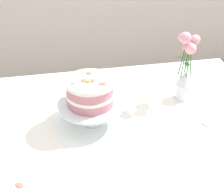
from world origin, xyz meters
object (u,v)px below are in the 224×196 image
dining_table (126,138)px  cake_stand (91,106)px  flower_vase (186,68)px  layer_cake (90,92)px

dining_table → cake_stand: cake_stand is taller
flower_vase → dining_table: bearing=-155.2°
layer_cake → dining_table: bearing=-12.5°
layer_cake → cake_stand: bearing=0.4°
dining_table → layer_cake: bearing=167.5°
cake_stand → layer_cake: layer_cake is taller
cake_stand → flower_vase: flower_vase is taller
flower_vase → layer_cake: bearing=-166.7°
dining_table → cake_stand: (-0.16, 0.03, 0.17)m
layer_cake → flower_vase: flower_vase is taller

